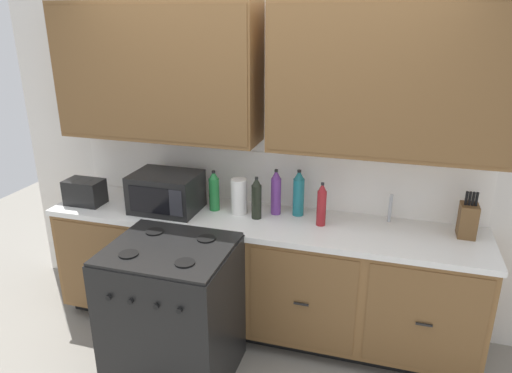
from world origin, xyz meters
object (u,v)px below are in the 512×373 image
object	(u,v)px
bottle_dark	(257,198)
bottle_teal	(299,193)
stove_range	(173,312)
bottle_red	(322,205)
toaster	(85,192)
knife_block	(468,220)
bottle_green	(214,191)
paper_towel_roll	(239,196)
bottle_violet	(276,192)
microwave	(166,192)

from	to	relation	value
bottle_dark	bottle_teal	world-z (taller)	bottle_teal
stove_range	bottle_red	size ratio (longest dim) A/B	3.10
stove_range	toaster	xyz separation A→B (m)	(-0.96, 0.52, 0.54)
stove_range	toaster	world-z (taller)	toaster
knife_block	stove_range	bearing A→B (deg)	-157.03
bottle_teal	bottle_green	distance (m)	0.62
bottle_teal	bottle_red	size ratio (longest dim) A/B	1.10
paper_towel_roll	bottle_dark	world-z (taller)	bottle_dark
knife_block	bottle_green	bearing A→B (deg)	-178.24
toaster	bottle_violet	size ratio (longest dim) A/B	0.84
stove_range	bottle_dark	distance (m)	0.94
toaster	microwave	bearing A→B (deg)	5.99
bottle_red	knife_block	bearing A→B (deg)	5.93
bottle_violet	bottle_teal	bearing A→B (deg)	8.77
toaster	knife_block	distance (m)	2.72
toaster	bottle_green	size ratio (longest dim) A/B	0.93
stove_range	knife_block	bearing A→B (deg)	22.97
toaster	knife_block	bearing A→B (deg)	4.69
microwave	knife_block	distance (m)	2.07
knife_block	paper_towel_roll	xyz separation A→B (m)	(-1.53, -0.06, 0.01)
knife_block	paper_towel_roll	size ratio (longest dim) A/B	1.19
knife_block	bottle_teal	xyz separation A→B (m)	(-1.12, 0.03, 0.05)
microwave	knife_block	size ratio (longest dim) A/B	1.55
microwave	bottle_dark	world-z (taller)	bottle_dark
microwave	bottle_dark	bearing A→B (deg)	3.85
toaster	bottle_green	xyz separation A→B (m)	(0.98, 0.17, 0.05)
stove_range	bottle_dark	size ratio (longest dim) A/B	3.11
stove_range	bottle_dark	world-z (taller)	bottle_dark
stove_range	bottle_teal	xyz separation A→B (m)	(0.64, 0.78, 0.61)
bottle_teal	bottle_green	world-z (taller)	bottle_teal
paper_towel_roll	bottle_violet	distance (m)	0.27
microwave	knife_block	world-z (taller)	knife_block
bottle_dark	bottle_red	bearing A→B (deg)	1.54
bottle_red	paper_towel_roll	bearing A→B (deg)	176.76
bottle_teal	bottle_red	world-z (taller)	bottle_teal
bottle_teal	bottle_dark	bearing A→B (deg)	-152.67
knife_block	bottle_teal	size ratio (longest dim) A/B	0.92
bottle_green	bottle_teal	bearing A→B (deg)	7.81
bottle_teal	paper_towel_roll	bearing A→B (deg)	-167.28
toaster	bottle_teal	world-z (taller)	bottle_teal
bottle_green	bottle_violet	bearing A→B (deg)	7.47
stove_range	bottle_violet	bearing A→B (deg)	57.43
knife_block	bottle_red	size ratio (longest dim) A/B	1.01
microwave	bottle_red	world-z (taller)	bottle_red
knife_block	bottle_green	xyz separation A→B (m)	(-1.73, -0.05, 0.03)
paper_towel_roll	bottle_violet	bearing A→B (deg)	15.15
bottle_dark	bottle_red	size ratio (longest dim) A/B	1.00
bottle_dark	microwave	bearing A→B (deg)	-176.15
microwave	bottle_red	distance (m)	1.13
microwave	bottle_red	xyz separation A→B (m)	(1.13, 0.06, 0.01)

